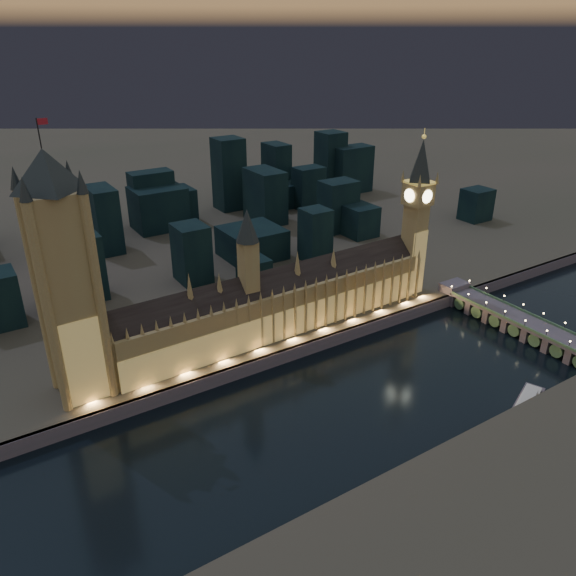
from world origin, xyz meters
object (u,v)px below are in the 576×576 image
palace_of_westminster (279,303)px  victoria_tower (64,270)px  river_boat (526,403)px  elizabeth_tower (417,205)px  westminster_bridge (513,321)px

palace_of_westminster → victoria_tower: (-112.99, 0.19, 46.82)m
palace_of_westminster → river_boat: 141.31m
elizabeth_tower → river_boat: size_ratio=2.57×
victoria_tower → elizabeth_tower: victoria_tower is taller
westminster_bridge → victoria_tower: bearing=165.0°
palace_of_westminster → victoria_tower: size_ratio=1.54×
elizabeth_tower → westminster_bridge: bearing=-68.5°
palace_of_westminster → elizabeth_tower: (105.01, 0.18, 42.05)m
elizabeth_tower → river_boat: elizabeth_tower is taller
victoria_tower → elizabeth_tower: 218.05m
victoria_tower → river_boat: (183.80, -119.93, -71.64)m
elizabeth_tower → river_boat: bearing=-105.9°
westminster_bridge → palace_of_westminster: bearing=153.5°
victoria_tower → westminster_bridge: (243.80, -65.38, -67.21)m
victoria_tower → westminster_bridge: bearing=-15.0°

